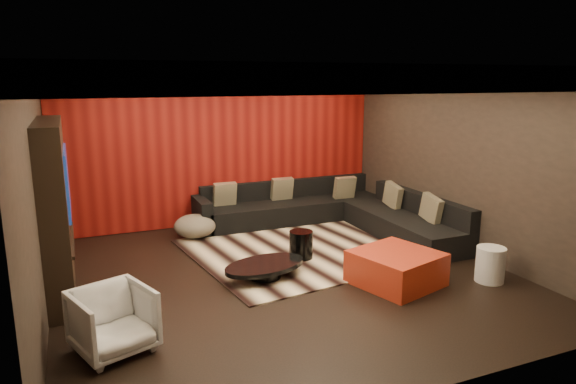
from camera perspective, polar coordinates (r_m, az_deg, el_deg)
name	(u,v)px	position (r m, az deg, el deg)	size (l,w,h in m)	color
floor	(285,276)	(7.27, -0.33, -9.34)	(6.00, 6.00, 0.02)	black
ceiling	(285,69)	(6.75, -0.36, 13.49)	(6.00, 6.00, 0.02)	silver
wall_back	(223,149)	(9.68, -7.26, 4.72)	(6.00, 0.02, 2.80)	black
wall_left	(36,197)	(6.37, -26.19, -0.52)	(0.02, 6.00, 2.80)	black
wall_right	(462,163)	(8.48, 18.80, 3.05)	(0.02, 6.00, 2.80)	black
red_feature_wall	(223,150)	(9.64, -7.19, 4.69)	(5.98, 0.05, 2.78)	#6B0C0A
soffit_back	(226,79)	(9.29, -6.95, 12.39)	(6.00, 0.60, 0.22)	silver
soffit_front	(413,79)	(4.38, 13.71, 12.11)	(6.00, 0.60, 0.22)	silver
soffit_left	(55,79)	(6.22, -24.46, 11.38)	(0.60, 4.80, 0.22)	silver
soffit_right	(452,79)	(8.17, 17.79, 11.89)	(0.60, 4.80, 0.22)	silver
cove_back	(231,84)	(8.97, -6.31, 11.83)	(4.80, 0.08, 0.04)	#FFD899
cove_front	(389,89)	(4.66, 11.13, 11.12)	(4.80, 0.08, 0.04)	#FFD899
cove_left	(89,87)	(6.23, -21.21, 10.81)	(0.08, 4.80, 0.04)	#FFD899
cove_right	(433,85)	(7.96, 15.85, 11.36)	(0.08, 4.80, 0.04)	#FFD899
tv_surround	(55,209)	(7.01, -24.44, -1.78)	(0.30, 2.00, 2.20)	black
tv_screen	(67,181)	(6.94, -23.38, 1.14)	(0.04, 1.30, 0.80)	black
tv_shelf	(72,239)	(7.11, -22.86, -4.80)	(0.04, 1.60, 0.04)	black
rug	(318,246)	(8.46, 3.38, -6.01)	(4.00, 3.00, 0.02)	beige
coffee_table	(265,270)	(7.13, -2.58, -8.68)	(1.20, 1.20, 0.20)	black
drum_stool	(301,245)	(7.82, 1.46, -5.86)	(0.36, 0.36, 0.42)	black
striped_pouf	(195,226)	(8.98, -10.31, -3.73)	(0.71, 0.71, 0.39)	beige
white_side_table	(490,264)	(7.50, 21.56, -7.50)	(0.38, 0.38, 0.48)	silver
orange_ottoman	(396,268)	(7.07, 11.93, -8.26)	(0.99, 0.99, 0.44)	maroon
armchair	(113,321)	(5.55, -18.86, -13.40)	(0.71, 0.73, 0.66)	silver
sectional_sofa	(333,213)	(9.49, 4.99, -2.39)	(3.65, 3.50, 0.75)	black
throw_pillows	(332,194)	(9.42, 4.96, -0.27)	(3.07, 2.73, 0.50)	#C6BA91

